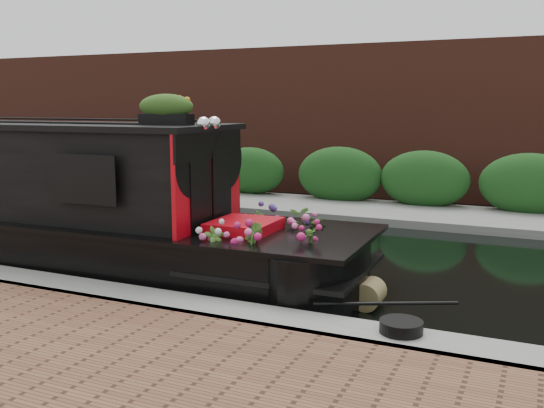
% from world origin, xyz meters
% --- Properties ---
extents(ground, '(80.00, 80.00, 0.00)m').
position_xyz_m(ground, '(0.00, 0.00, 0.00)').
color(ground, black).
rests_on(ground, ground).
extents(near_bank_coping, '(40.00, 0.60, 0.50)m').
position_xyz_m(near_bank_coping, '(0.00, -3.30, 0.00)').
color(near_bank_coping, gray).
rests_on(near_bank_coping, ground).
extents(far_bank_path, '(40.00, 2.40, 0.34)m').
position_xyz_m(far_bank_path, '(0.00, 4.20, 0.00)').
color(far_bank_path, slate).
rests_on(far_bank_path, ground).
extents(far_hedge, '(40.00, 1.10, 2.80)m').
position_xyz_m(far_hedge, '(0.00, 5.10, 0.00)').
color(far_hedge, '#194317').
rests_on(far_hedge, ground).
extents(far_brick_wall, '(40.00, 1.00, 8.00)m').
position_xyz_m(far_brick_wall, '(0.00, 7.20, 0.00)').
color(far_brick_wall, '#55271C').
rests_on(far_brick_wall, ground).
extents(rope_fender, '(0.34, 0.41, 0.34)m').
position_xyz_m(rope_fender, '(2.80, -1.92, 0.17)').
color(rope_fender, brown).
rests_on(rope_fender, ground).
extents(coiled_mooring_rope, '(0.42, 0.42, 0.12)m').
position_xyz_m(coiled_mooring_rope, '(3.47, -3.21, 0.31)').
color(coiled_mooring_rope, black).
rests_on(coiled_mooring_rope, near_bank_coping).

